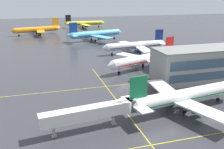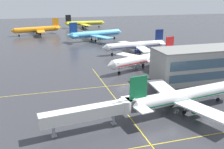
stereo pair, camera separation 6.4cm
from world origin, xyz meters
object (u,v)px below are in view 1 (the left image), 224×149
at_px(airliner_far_left_stand, 95,34).
at_px(airliner_distant_taxiway, 84,23).
at_px(airliner_front_gate, 183,96).
at_px(airliner_second_row, 145,59).
at_px(jet_bridge, 96,112).
at_px(airliner_far_right_stand, 37,29).
at_px(airliner_third_row, 135,45).

bearing_deg(airliner_far_left_stand, airliner_distant_taxiway, 85.81).
height_order(airliner_front_gate, airliner_far_left_stand, airliner_far_left_stand).
height_order(airliner_second_row, airliner_far_left_stand, airliner_far_left_stand).
distance_m(airliner_second_row, jet_bridge, 51.32).
bearing_deg(airliner_distant_taxiway, airliner_far_left_stand, -94.19).
relative_size(airliner_front_gate, airliner_far_right_stand, 0.95).
bearing_deg(jet_bridge, airliner_distant_taxiway, 80.49).
bearing_deg(airliner_second_row, airliner_far_right_stand, 111.40).
bearing_deg(airliner_front_gate, airliner_distant_taxiway, 88.06).
distance_m(airliner_front_gate, airliner_far_right_stand, 149.17).
bearing_deg(airliner_front_gate, airliner_third_row, 79.16).
relative_size(airliner_second_row, jet_bridge, 1.64).
relative_size(airliner_second_row, airliner_distant_taxiway, 0.97).
bearing_deg(airliner_front_gate, airliner_far_left_stand, 89.49).
height_order(airliner_front_gate, airliner_distant_taxiway, airliner_distant_taxiway).
xyz_separation_m(airliner_third_row, airliner_distant_taxiway, (-6.78, 110.01, 0.10)).
relative_size(airliner_far_left_stand, airliner_distant_taxiway, 1.06).
xyz_separation_m(airliner_third_row, airliner_far_left_stand, (-11.78, 41.77, 0.38)).
bearing_deg(airliner_third_row, airliner_front_gate, -100.84).
bearing_deg(airliner_third_row, airliner_far_right_stand, 121.69).
bearing_deg(airliner_far_left_stand, airliner_front_gate, -90.51).
height_order(airliner_front_gate, airliner_second_row, airliner_second_row).
distance_m(airliner_far_left_stand, airliner_far_right_stand, 51.72).
bearing_deg(airliner_far_right_stand, airliner_front_gate, -76.19).
distance_m(airliner_far_left_stand, airliner_distant_taxiway, 68.42).
relative_size(airliner_third_row, airliner_distant_taxiway, 0.98).
bearing_deg(jet_bridge, airliner_front_gate, 6.94).
relative_size(airliner_front_gate, jet_bridge, 1.61).
height_order(airliner_second_row, airliner_third_row, airliner_second_row).
bearing_deg(airliner_second_row, jet_bridge, -125.89).
bearing_deg(airliner_front_gate, jet_bridge, -173.06).
distance_m(airliner_second_row, airliner_third_row, 28.69).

